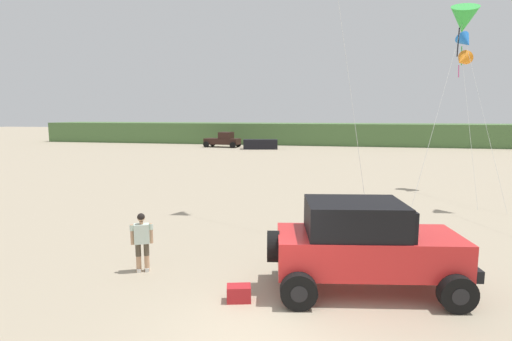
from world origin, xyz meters
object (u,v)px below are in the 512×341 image
Objects in this scene: cooler_box at (239,293)px; kite_green_box at (466,42)px; kite_blue_swept at (462,60)px; distant_pickup at (223,140)px; person_watching at (142,239)px; distant_sedan at (260,144)px; jeep at (365,244)px; kite_orange_streamer at (464,20)px.

kite_green_box is (8.87, 16.21, 8.13)m from cooler_box.
distant_pickup is at bearing 129.27° from kite_blue_swept.
distant_pickup is at bearing 103.37° from person_watching.
kite_green_box is at bearing -67.93° from distant_sedan.
person_watching is (-5.95, -0.00, -0.26)m from jeep.
jeep is at bearing -87.19° from distant_sedan.
person_watching is 2.98× the size of cooler_box.
distant_pickup is (-12.81, 42.22, 0.75)m from cooler_box.
distant_pickup reaches higher than person_watching.
distant_pickup is 34.57m from kite_blue_swept.
cooler_box is 41.06m from distant_sedan.
jeep is 0.55× the size of kite_orange_streamer.
jeep reaches higher than distant_pickup.
kite_blue_swept is at bearing -68.55° from distant_sedan.
kite_blue_swept is (5.80, 14.71, 6.08)m from jeep.
person_watching is 3.37m from cooler_box.
cooler_box is at bearing -124.30° from kite_orange_streamer.
jeep is at bearing -111.71° from kite_green_box.
distant_sedan is (-10.36, 39.18, -0.60)m from jeep.
kite_orange_streamer is (-1.47, -5.32, 1.04)m from kite_blue_swept.
kite_green_box is (16.34, -24.16, 7.72)m from distant_sedan.
kite_green_box is at bearing 68.29° from jeep.
kite_orange_streamer is (14.70, -29.79, 7.72)m from distant_sedan.
distant_pickup is at bearing 92.14° from cooler_box.
person_watching is 0.40× the size of distant_sedan.
kite_blue_swept is (16.17, -24.47, 6.68)m from distant_sedan.
kite_orange_streamer is at bearing -75.75° from distant_sedan.
kite_orange_streamer reaches higher than kite_green_box.
jeep is 3.00× the size of person_watching.
distant_pickup is at bearing 148.93° from distant_sedan.
jeep reaches higher than distant_sedan.
person_watching reaches higher than distant_sedan.
person_watching is 0.19× the size of kite_green_box.
jeep is 3.29m from cooler_box.
kite_green_box reaches higher than kite_blue_swept.
kite_green_box is at bearing 59.92° from kite_blue_swept.
cooler_box is at bearing -157.49° from jeep.
distant_pickup is (-9.75, 41.03, 0.00)m from person_watching.
person_watching is 15.76m from kite_orange_streamer.
distant_sedan is at bearing 116.26° from kite_orange_streamer.
person_watching is at bearing -137.60° from kite_orange_streamer.
kite_blue_swept is at bearing 51.38° from person_watching.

